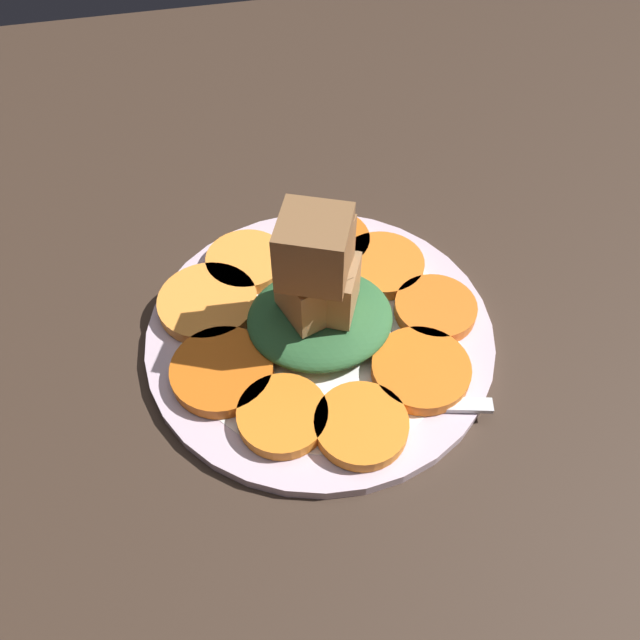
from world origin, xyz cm
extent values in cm
cube|color=#38281E|center=(0.00, 0.00, 1.00)|extent=(120.00, 120.00, 2.00)
cylinder|color=silver|center=(0.00, 0.00, 2.50)|extent=(27.38, 27.38, 1.00)
cylinder|color=white|center=(0.00, 0.00, 2.55)|extent=(21.90, 21.90, 1.00)
cylinder|color=orange|center=(9.32, -0.54, 3.64)|extent=(6.53, 6.53, 1.09)
cylinder|color=orange|center=(6.53, 5.04, 3.64)|extent=(7.12, 7.12, 1.09)
cylinder|color=orange|center=(2.66, 8.85, 3.64)|extent=(7.45, 7.45, 1.09)
cylinder|color=orange|center=(-4.61, 8.00, 3.64)|extent=(6.82, 6.82, 1.09)
cylinder|color=orange|center=(-8.32, 4.12, 3.64)|extent=(7.97, 7.97, 1.09)
cylinder|color=orange|center=(-8.04, -2.73, 3.64)|extent=(7.60, 7.60, 1.09)
cylinder|color=orange|center=(-4.38, -7.43, 3.64)|extent=(6.42, 6.42, 1.09)
cylinder|color=orange|center=(0.78, -9.39, 3.64)|extent=(6.58, 6.58, 1.09)
cylinder|color=orange|center=(6.30, -5.89, 3.64)|extent=(7.33, 7.33, 1.09)
ellipsoid|color=#2D6033|center=(0.00, 0.00, 4.38)|extent=(11.33, 10.20, 2.56)
cube|color=#9E754C|center=(0.58, -0.33, 7.75)|extent=(5.59, 5.59, 4.18)
cube|color=olive|center=(-0.36, -0.49, 7.33)|extent=(3.42, 3.42, 3.34)
cube|color=#9E754C|center=(-0.56, 0.43, 7.79)|extent=(5.37, 5.37, 4.25)
cube|color=olive|center=(0.39, -0.29, 11.70)|extent=(5.47, 5.47, 4.02)
cube|color=brown|center=(-0.56, -0.70, 12.67)|extent=(6.15, 6.15, 4.68)
cube|color=silver|center=(4.17, -8.17, 3.30)|extent=(12.76, 4.30, 0.40)
cube|color=silver|center=(-2.83, -6.36, 3.30)|extent=(2.09, 2.63, 0.40)
cube|color=silver|center=(-6.30, -6.49, 3.30)|extent=(5.00, 1.57, 0.40)
cube|color=silver|center=(-6.13, -5.85, 3.30)|extent=(5.00, 1.57, 0.40)
cube|color=silver|center=(-5.96, -5.20, 3.30)|extent=(5.00, 1.57, 0.40)
cube|color=silver|center=(-5.79, -4.56, 3.30)|extent=(5.00, 1.57, 0.40)
camera|label=1|loc=(-6.77, -29.64, 41.71)|focal=35.00mm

